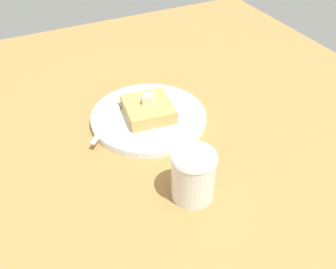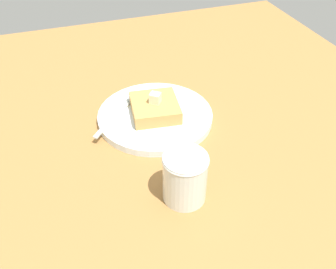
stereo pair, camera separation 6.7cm
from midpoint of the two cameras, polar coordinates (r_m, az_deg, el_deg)
table_surface at (r=81.93cm, az=3.78°, el=2.79°), size 104.99×104.99×2.86cm
plate at (r=77.89cm, az=0.50°, el=2.80°), size 23.81×23.81×1.51cm
toast_slice_center at (r=76.71cm, az=0.51°, el=4.01°), size 10.57×11.09×2.76cm
butter_pat_primary at (r=75.27cm, az=0.60°, el=5.48°), size 2.81×2.77×2.09cm
fork at (r=77.86cm, az=-5.31°, el=3.34°), size 11.49×13.09×0.36cm
syrup_jar at (r=60.11cm, az=5.81°, el=-6.92°), size 7.32×7.32×8.72cm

